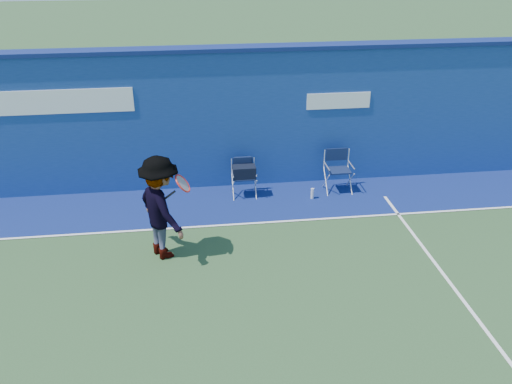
{
  "coord_description": "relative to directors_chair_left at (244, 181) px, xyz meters",
  "views": [
    {
      "loc": [
        0.39,
        -6.07,
        5.33
      ],
      "look_at": [
        1.49,
        2.6,
        1.0
      ],
      "focal_mm": 38.0,
      "sensor_mm": 36.0,
      "label": 1
    }
  ],
  "objects": [
    {
      "name": "court_lines",
      "position": [
        -1.47,
        -3.86,
        -0.34
      ],
      "size": [
        24.0,
        12.0,
        0.01
      ],
      "color": "white",
      "rests_on": "out_of_bounds_strip"
    },
    {
      "name": "stadium_wall",
      "position": [
        -1.47,
        0.74,
        1.2
      ],
      "size": [
        24.0,
        0.5,
        3.08
      ],
      "color": "navy",
      "rests_on": "ground"
    },
    {
      "name": "directors_chair_left",
      "position": [
        0.0,
        0.0,
        0.0
      ],
      "size": [
        0.49,
        0.45,
        0.83
      ],
      "color": "silver",
      "rests_on": "ground"
    },
    {
      "name": "directors_chair_right",
      "position": [
        2.08,
        -0.01,
        -0.06
      ],
      "size": [
        0.55,
        0.49,
        0.92
      ],
      "color": "silver",
      "rests_on": "ground"
    },
    {
      "name": "water_bottle",
      "position": [
        1.44,
        -0.33,
        -0.23
      ],
      "size": [
        0.07,
        0.07,
        0.24
      ],
      "primitive_type": "cylinder",
      "color": "silver",
      "rests_on": "ground"
    },
    {
      "name": "tennis_player",
      "position": [
        -1.67,
        -2.15,
        0.59
      ],
      "size": [
        1.21,
        1.4,
        1.89
      ],
      "color": "#EA4738",
      "rests_on": "ground"
    },
    {
      "name": "ground",
      "position": [
        -1.47,
        -4.46,
        -0.35
      ],
      "size": [
        80.0,
        80.0,
        0.0
      ],
      "primitive_type": "plane",
      "color": "#2C4B28",
      "rests_on": "ground"
    },
    {
      "name": "out_of_bounds_strip",
      "position": [
        -1.47,
        -0.36,
        -0.35
      ],
      "size": [
        24.0,
        1.8,
        0.01
      ],
      "primitive_type": "cube",
      "color": "navy",
      "rests_on": "ground"
    }
  ]
}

